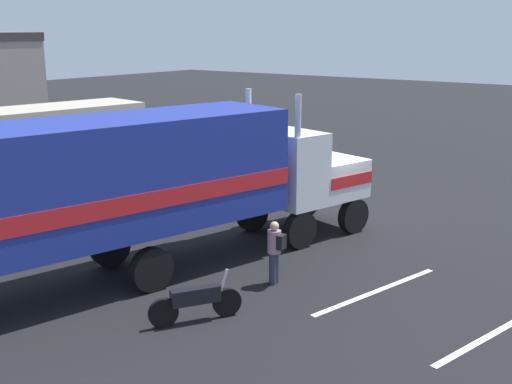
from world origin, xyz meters
The scene contains 6 objects.
ground_plane centered at (0.00, 0.00, 0.00)m, with size 120.00×120.00×0.00m, color black.
lane_stripe_near centered at (-4.01, -3.50, 0.01)m, with size 4.40×0.16×0.01m, color silver.
lane_stripe_mid centered at (-4.55, -6.49, 0.01)m, with size 4.40×0.16×0.01m, color silver.
semi_truck centered at (-6.83, 2.02, 2.52)m, with size 14.32×6.02×4.50m.
person_bystander centered at (-5.08, -1.20, 0.89)m, with size 0.34×0.46×1.63m.
motorcycle centered at (-7.85, -1.03, 0.48)m, with size 1.85×1.19×1.12m.
Camera 1 is at (-17.39, -9.63, 6.21)m, focal length 44.49 mm.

